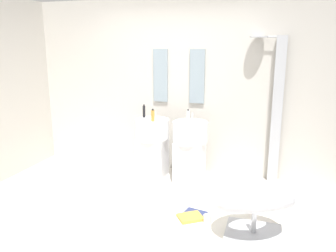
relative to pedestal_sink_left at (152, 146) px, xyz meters
The scene contains 15 objects.
ground_plane 1.31m from the pedestal_sink_left, 76.48° to the right, with size 4.80×3.60×0.04m, color silver.
rear_partition 0.99m from the pedestal_sink_left, 59.08° to the left, with size 4.80×0.10×2.60m, color beige.
pedestal_sink_left is the anchor object (origin of this frame).
pedestal_sink_right 0.57m from the pedestal_sink_left, ahead, with size 0.49×0.49×0.98m.
vanity_mirror_left 1.07m from the pedestal_sink_left, 90.00° to the left, with size 0.22×0.03×0.79m, color #8C9EA8.
vanity_mirror_right 1.21m from the pedestal_sink_left, 35.42° to the left, with size 0.22×0.03×0.79m, color #8C9EA8.
shower_column 1.84m from the pedestal_sink_left, 11.63° to the left, with size 0.49×0.24×2.05m.
lounge_chair 2.01m from the pedestal_sink_left, 39.60° to the right, with size 1.07×1.07×0.65m.
area_rug 1.59m from the pedestal_sink_left, 49.98° to the right, with size 0.99×0.74×0.01m, color white.
magazine_ochre 1.46m from the pedestal_sink_left, 52.70° to the right, with size 0.27×0.21×0.03m, color gold.
magazine_navy 1.40m from the pedestal_sink_left, 49.10° to the right, with size 0.25×0.21×0.02m, color navy.
coffee_mug 1.61m from the pedestal_sink_left, 47.81° to the right, with size 0.08×0.08×0.10m, color white.
soap_bottle_amber 0.49m from the pedestal_sink_left, 65.05° to the right, with size 0.05×0.05×0.18m.
soap_bottle_white 0.70m from the pedestal_sink_left, 16.82° to the left, with size 0.04×0.04×0.15m.
soap_bottle_black 0.52m from the pedestal_sink_left, 149.26° to the left, with size 0.04×0.04×0.19m.
Camera 1 is at (1.34, -3.34, 1.92)m, focal length 36.34 mm.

